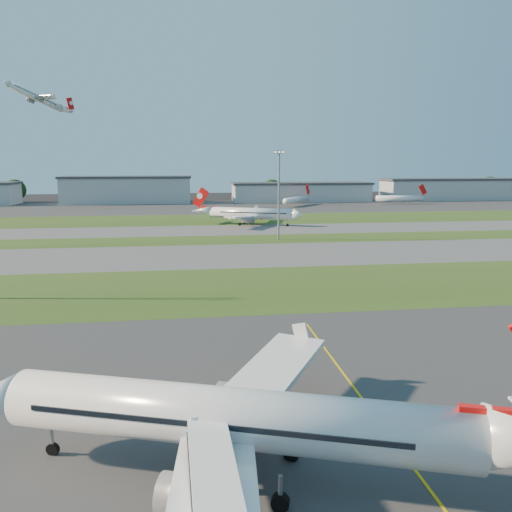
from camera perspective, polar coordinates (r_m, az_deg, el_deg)
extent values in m
plane|color=black|center=(43.03, 8.85, -20.67)|extent=(700.00, 700.00, 0.00)
cube|color=#333335|center=(43.03, 8.85, -20.66)|extent=(300.00, 70.00, 0.01)
cube|color=#2C4617|center=(90.63, -0.48, -3.64)|extent=(300.00, 34.00, 0.01)
cube|color=#515154|center=(122.71, -2.42, 0.11)|extent=(300.00, 32.00, 0.01)
cube|color=#2C4617|center=(147.28, -3.32, 1.85)|extent=(300.00, 18.00, 0.01)
cube|color=#515154|center=(169.00, -3.90, 2.97)|extent=(300.00, 26.00, 0.01)
cube|color=#2C4617|center=(201.71, -4.53, 4.19)|extent=(300.00, 40.00, 0.01)
cube|color=#333335|center=(261.35, -5.28, 5.62)|extent=(400.00, 80.00, 0.01)
cube|color=gold|center=(44.58, 15.42, -19.76)|extent=(0.25, 60.00, 0.02)
cube|color=white|center=(37.35, -4.65, -18.68)|extent=(3.40, 3.00, 3.00)
cylinder|color=gray|center=(36.99, -4.42, -23.36)|extent=(0.70, 0.70, 3.20)
cube|color=black|center=(37.70, -4.39, -24.94)|extent=(2.20, 1.20, 0.70)
cylinder|color=white|center=(36.86, -2.71, -17.97)|extent=(32.63, 14.58, 4.18)
cube|color=white|center=(29.77, -4.91, -27.04)|extent=(6.31, 16.87, 1.70)
cube|color=white|center=(44.65, 1.47, -13.43)|extent=(13.10, 16.57, 1.70)
cylinder|color=gray|center=(32.74, -6.67, -25.76)|extent=(5.19, 3.89, 2.53)
cylinder|color=gray|center=(43.30, -1.34, -16.00)|extent=(5.19, 3.89, 2.53)
cylinder|color=white|center=(181.96, -0.53, 4.91)|extent=(30.08, 16.13, 3.94)
cube|color=red|center=(188.07, -6.33, 6.65)|extent=(6.31, 3.04, 7.85)
cube|color=white|center=(190.23, -0.11, 5.00)|extent=(7.23, 16.12, 1.60)
cube|color=white|center=(174.43, -1.63, 4.49)|extent=(13.21, 15.17, 1.60)
cylinder|color=gray|center=(187.73, 0.15, 4.58)|extent=(4.95, 3.94, 2.39)
cylinder|color=gray|center=(176.26, -0.92, 4.19)|extent=(4.95, 3.94, 2.39)
cylinder|color=white|center=(263.67, -23.81, 16.28)|extent=(21.58, 18.29, 3.19)
cube|color=red|center=(270.93, -20.65, 17.23)|extent=(4.42, 3.65, 6.35)
cube|color=white|center=(257.88, -23.02, 16.40)|extent=(12.32, 10.60, 1.30)
cube|color=white|center=(270.08, -24.22, 16.01)|extent=(8.73, 13.00, 1.30)
cylinder|color=gray|center=(258.93, -23.44, 16.13)|extent=(3.95, 3.72, 1.93)
cylinder|color=gray|center=(267.80, -24.30, 15.86)|extent=(3.95, 3.72, 1.93)
cylinder|color=white|center=(266.84, 4.68, 6.42)|extent=(18.86, 22.21, 3.20)
cube|color=red|center=(278.20, 5.91, 7.56)|extent=(3.49, 4.21, 6.16)
cylinder|color=white|center=(288.04, 16.06, 6.35)|extent=(26.15, 4.90, 3.20)
cube|color=red|center=(292.45, 18.53, 7.22)|extent=(5.18, 0.64, 6.16)
cylinder|color=gray|center=(145.84, 2.62, 6.71)|extent=(0.60, 0.60, 25.00)
cube|color=gray|center=(145.55, 2.66, 11.79)|extent=(3.20, 0.50, 0.80)
cube|color=#FFF2CC|center=(145.55, 2.66, 11.79)|extent=(2.80, 0.70, 0.35)
cube|color=#A1A4A9|center=(292.56, -14.47, 7.23)|extent=(70.00, 22.00, 14.00)
cube|color=#383A3F|center=(292.26, -14.54, 8.72)|extent=(71.40, 23.00, 1.20)
cube|color=#A1A4A9|center=(298.09, 5.16, 7.19)|extent=(80.00, 22.00, 10.00)
cube|color=#383A3F|center=(297.82, 5.17, 8.27)|extent=(81.60, 23.00, 1.20)
cube|color=#A1A4A9|center=(334.70, 22.23, 6.99)|extent=(95.00, 22.00, 12.00)
cube|color=#383A3F|center=(334.44, 22.31, 8.12)|extent=(96.90, 23.00, 1.20)
cylinder|color=black|center=(321.46, -25.76, 5.94)|extent=(1.00, 1.00, 4.40)
sphere|color=black|center=(321.19, -25.83, 6.81)|extent=(12.10, 12.10, 12.10)
cylinder|color=black|center=(302.00, -9.44, 6.53)|extent=(1.00, 1.00, 3.60)
sphere|color=black|center=(301.76, -9.46, 7.29)|extent=(9.90, 9.90, 9.90)
cylinder|color=black|center=(309.08, 1.84, 6.81)|extent=(1.00, 1.00, 4.20)
sphere|color=black|center=(308.81, 1.84, 7.68)|extent=(11.55, 11.55, 11.55)
cylinder|color=black|center=(328.02, 15.02, 6.64)|extent=(1.00, 1.00, 3.80)
sphere|color=black|center=(327.79, 15.05, 7.38)|extent=(10.45, 10.45, 10.45)
cylinder|color=black|center=(364.09, 25.06, 6.43)|extent=(1.00, 1.00, 4.60)
sphere|color=black|center=(363.84, 25.13, 7.24)|extent=(12.65, 12.65, 12.65)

